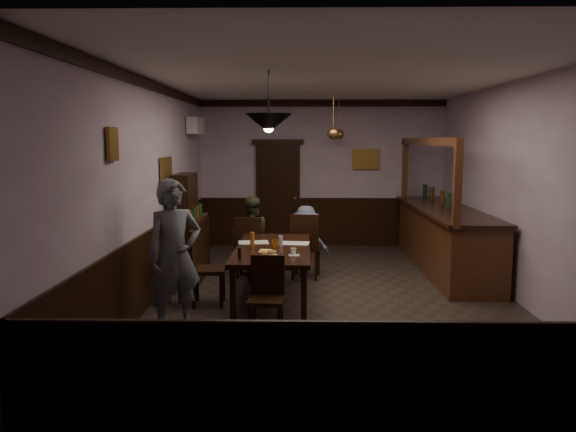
{
  "coord_description": "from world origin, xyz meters",
  "views": [
    {
      "loc": [
        -0.48,
        -7.58,
        2.2
      ],
      "look_at": [
        -0.62,
        0.09,
        1.15
      ],
      "focal_mm": 35.0,
      "sensor_mm": 36.0,
      "label": 1
    }
  ],
  "objects_px": {
    "chair_far_left": "(249,245)",
    "person_seated_left": "(251,236)",
    "coffee_cup": "(293,251)",
    "bar_counter": "(444,237)",
    "dining_table": "(273,252)",
    "person_standing": "(175,256)",
    "chair_far_right": "(305,243)",
    "sideboard": "(188,238)",
    "chair_near": "(267,292)",
    "person_seated_right": "(306,240)",
    "pendant_brass_mid": "(333,134)",
    "soda_can": "(275,244)",
    "pendant_iron": "(269,123)",
    "pendant_brass_far": "(339,134)",
    "chair_side": "(202,264)"
  },
  "relations": [
    {
      "from": "chair_far_left",
      "to": "chair_near",
      "type": "xyz_separation_m",
      "value": [
        0.43,
        -2.6,
        -0.05
      ]
    },
    {
      "from": "chair_far_right",
      "to": "person_seated_right",
      "type": "bearing_deg",
      "value": -84.92
    },
    {
      "from": "person_seated_left",
      "to": "bar_counter",
      "type": "height_order",
      "value": "bar_counter"
    },
    {
      "from": "person_seated_left",
      "to": "pendant_brass_mid",
      "type": "bearing_deg",
      "value": -172.85
    },
    {
      "from": "person_seated_left",
      "to": "pendant_brass_mid",
      "type": "distance_m",
      "value": 2.18
    },
    {
      "from": "sideboard",
      "to": "chair_near",
      "type": "bearing_deg",
      "value": -61.17
    },
    {
      "from": "coffee_cup",
      "to": "pendant_iron",
      "type": "relative_size",
      "value": 0.11
    },
    {
      "from": "chair_side",
      "to": "dining_table",
      "type": "bearing_deg",
      "value": -81.19
    },
    {
      "from": "pendant_brass_far",
      "to": "chair_far_right",
      "type": "bearing_deg",
      "value": -106.57
    },
    {
      "from": "chair_far_left",
      "to": "pendant_brass_mid",
      "type": "bearing_deg",
      "value": -148.17
    },
    {
      "from": "person_standing",
      "to": "coffee_cup",
      "type": "bearing_deg",
      "value": -5.12
    },
    {
      "from": "chair_far_left",
      "to": "person_seated_left",
      "type": "bearing_deg",
      "value": -87.6
    },
    {
      "from": "person_seated_right",
      "to": "chair_far_right",
      "type": "bearing_deg",
      "value": 101.76
    },
    {
      "from": "dining_table",
      "to": "sideboard",
      "type": "relative_size",
      "value": 1.32
    },
    {
      "from": "chair_far_right",
      "to": "person_standing",
      "type": "distance_m",
      "value": 2.94
    },
    {
      "from": "pendant_iron",
      "to": "soda_can",
      "type": "bearing_deg",
      "value": 87.16
    },
    {
      "from": "chair_near",
      "to": "pendant_iron",
      "type": "relative_size",
      "value": 1.24
    },
    {
      "from": "chair_far_left",
      "to": "pendant_brass_far",
      "type": "bearing_deg",
      "value": -120.96
    },
    {
      "from": "pendant_iron",
      "to": "chair_far_right",
      "type": "bearing_deg",
      "value": 77.33
    },
    {
      "from": "person_seated_right",
      "to": "bar_counter",
      "type": "relative_size",
      "value": 0.29
    },
    {
      "from": "bar_counter",
      "to": "soda_can",
      "type": "bearing_deg",
      "value": -144.52
    },
    {
      "from": "person_seated_right",
      "to": "bar_counter",
      "type": "xyz_separation_m",
      "value": [
        2.35,
        0.38,
        -0.0
      ]
    },
    {
      "from": "coffee_cup",
      "to": "person_seated_left",
      "type": "bearing_deg",
      "value": 109.74
    },
    {
      "from": "person_seated_left",
      "to": "coffee_cup",
      "type": "relative_size",
      "value": 16.03
    },
    {
      "from": "chair_far_right",
      "to": "sideboard",
      "type": "distance_m",
      "value": 1.85
    },
    {
      "from": "pendant_brass_mid",
      "to": "chair_side",
      "type": "bearing_deg",
      "value": -130.37
    },
    {
      "from": "coffee_cup",
      "to": "pendant_iron",
      "type": "height_order",
      "value": "pendant_iron"
    },
    {
      "from": "pendant_iron",
      "to": "pendant_brass_far",
      "type": "bearing_deg",
      "value": 75.28
    },
    {
      "from": "dining_table",
      "to": "coffee_cup",
      "type": "relative_size",
      "value": 27.64
    },
    {
      "from": "person_standing",
      "to": "bar_counter",
      "type": "xyz_separation_m",
      "value": [
        3.88,
        3.17,
        -0.31
      ]
    },
    {
      "from": "chair_near",
      "to": "chair_side",
      "type": "height_order",
      "value": "chair_side"
    },
    {
      "from": "chair_near",
      "to": "soda_can",
      "type": "distance_m",
      "value": 1.31
    },
    {
      "from": "dining_table",
      "to": "coffee_cup",
      "type": "height_order",
      "value": "coffee_cup"
    },
    {
      "from": "dining_table",
      "to": "person_standing",
      "type": "xyz_separation_m",
      "value": [
        -1.06,
        -1.24,
        0.2
      ]
    },
    {
      "from": "soda_can",
      "to": "pendant_brass_mid",
      "type": "height_order",
      "value": "pendant_brass_mid"
    },
    {
      "from": "chair_near",
      "to": "person_seated_right",
      "type": "bearing_deg",
      "value": 83.93
    },
    {
      "from": "chair_far_left",
      "to": "soda_can",
      "type": "bearing_deg",
      "value": 113.39
    },
    {
      "from": "coffee_cup",
      "to": "bar_counter",
      "type": "distance_m",
      "value": 3.52
    },
    {
      "from": "chair_far_right",
      "to": "dining_table",
      "type": "bearing_deg",
      "value": 78.12
    },
    {
      "from": "dining_table",
      "to": "chair_side",
      "type": "distance_m",
      "value": 0.96
    },
    {
      "from": "sideboard",
      "to": "pendant_iron",
      "type": "bearing_deg",
      "value": -55.08
    },
    {
      "from": "bar_counter",
      "to": "chair_near",
      "type": "bearing_deg",
      "value": -130.96
    },
    {
      "from": "chair_side",
      "to": "person_seated_left",
      "type": "distance_m",
      "value": 1.82
    },
    {
      "from": "person_seated_left",
      "to": "bar_counter",
      "type": "xyz_separation_m",
      "value": [
        3.25,
        0.37,
        -0.08
      ]
    },
    {
      "from": "pendant_brass_far",
      "to": "sideboard",
      "type": "bearing_deg",
      "value": -137.17
    },
    {
      "from": "bar_counter",
      "to": "dining_table",
      "type": "bearing_deg",
      "value": -145.58
    },
    {
      "from": "pendant_brass_mid",
      "to": "pendant_brass_far",
      "type": "relative_size",
      "value": 1.0
    },
    {
      "from": "chair_far_left",
      "to": "bar_counter",
      "type": "relative_size",
      "value": 0.25
    },
    {
      "from": "person_seated_left",
      "to": "soda_can",
      "type": "bearing_deg",
      "value": 95.2
    },
    {
      "from": "person_standing",
      "to": "pendant_iron",
      "type": "height_order",
      "value": "pendant_iron"
    }
  ]
}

